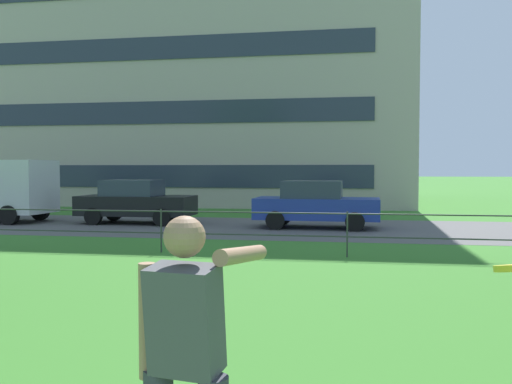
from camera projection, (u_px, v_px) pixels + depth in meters
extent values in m
cube|color=#565454|center=(282.00, 228.00, 17.85)|extent=(80.00, 6.55, 0.01)
cylinder|color=#333833|center=(161.00, 231.00, 12.56)|extent=(0.04, 0.04, 1.00)
cylinder|color=#333833|center=(347.00, 234.00, 11.85)|extent=(0.04, 0.04, 1.00)
cylinder|color=#333833|center=(251.00, 235.00, 12.21)|extent=(38.08, 0.03, 0.03)
cylinder|color=#333833|center=(251.00, 212.00, 12.19)|extent=(38.08, 0.03, 0.03)
cube|color=#4C4C51|center=(185.00, 320.00, 2.84)|extent=(0.40, 0.34, 0.59)
sphere|color=#A87A5B|center=(184.00, 237.00, 2.82)|extent=(0.22, 0.22, 0.22)
cylinder|color=#A87A5B|center=(242.00, 255.00, 3.05)|extent=(0.19, 0.63, 0.15)
cylinder|color=#A87A5B|center=(147.00, 321.00, 2.92)|extent=(0.09, 0.09, 0.62)
cube|color=#283342|center=(32.00, 177.00, 19.51)|extent=(0.15, 1.67, 0.76)
cylinder|color=black|center=(40.00, 211.00, 20.54)|extent=(0.68, 0.25, 0.68)
cylinder|color=black|center=(9.00, 215.00, 18.71)|extent=(0.68, 0.25, 0.68)
cube|color=black|center=(137.00, 205.00, 19.27)|extent=(4.02, 1.75, 0.68)
cube|color=#2D3847|center=(132.00, 188.00, 19.27)|extent=(1.92, 1.54, 0.56)
cylinder|color=black|center=(178.00, 214.00, 19.85)|extent=(0.60, 0.21, 0.60)
cylinder|color=black|center=(162.00, 217.00, 18.27)|extent=(0.60, 0.21, 0.60)
cylinder|color=black|center=(114.00, 213.00, 20.30)|extent=(0.60, 0.21, 0.60)
cylinder|color=black|center=(93.00, 216.00, 18.71)|extent=(0.60, 0.21, 0.60)
cube|color=#233899|center=(317.00, 208.00, 17.77)|extent=(4.05, 1.81, 0.68)
cube|color=#2D3847|center=(312.00, 189.00, 17.78)|extent=(1.94, 1.57, 0.56)
cylinder|color=black|center=(356.00, 217.00, 18.34)|extent=(0.61, 0.22, 0.60)
cylinder|color=black|center=(355.00, 222.00, 16.75)|extent=(0.61, 0.22, 0.60)
cylinder|color=black|center=(283.00, 216.00, 18.82)|extent=(0.61, 0.22, 0.60)
cylinder|color=black|center=(275.00, 220.00, 17.24)|extent=(0.61, 0.22, 0.60)
cube|color=#ADA393|center=(198.00, 49.00, 34.05)|extent=(25.00, 14.95, 18.83)
cube|color=#283342|center=(157.00, 176.00, 26.99)|extent=(21.00, 0.06, 1.10)
cube|color=#283342|center=(157.00, 113.00, 26.86)|extent=(21.00, 0.06, 1.10)
cube|color=#283342|center=(156.00, 48.00, 26.73)|extent=(21.00, 0.06, 1.10)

